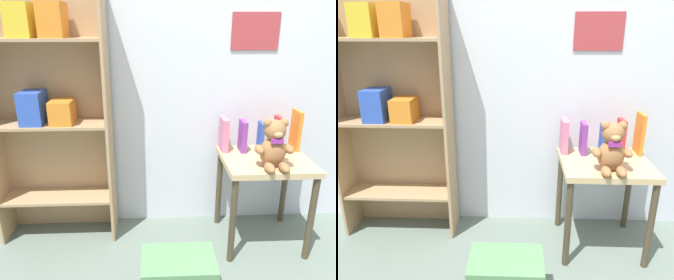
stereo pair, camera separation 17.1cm
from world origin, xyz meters
TOP-DOWN VIEW (x-y plane):
  - wall_back at (0.00, 1.47)m, footprint 4.80×0.07m
  - bookshelf_side at (-1.05, 1.32)m, footprint 0.74×0.26m
  - display_table at (0.29, 1.15)m, footprint 0.53×0.48m
  - teddy_bear at (0.28, 1.01)m, footprint 0.22×0.20m
  - book_standing_pink at (0.05, 1.31)m, footprint 0.04×0.14m
  - book_standing_purple at (0.17, 1.28)m, footprint 0.03×0.11m
  - book_standing_blue at (0.29, 1.28)m, footprint 0.03×0.10m
  - book_standing_red at (0.40, 1.29)m, footprint 0.03×0.12m
  - book_standing_orange at (0.52, 1.30)m, footprint 0.02×0.13m

SIDE VIEW (x-z plane):
  - display_table at x=0.29m, z-range 0.20..0.79m
  - book_standing_blue at x=0.29m, z-range 0.59..0.79m
  - book_standing_purple at x=0.17m, z-range 0.59..0.80m
  - book_standing_pink at x=0.05m, z-range 0.59..0.81m
  - book_standing_red at x=0.40m, z-range 0.59..0.82m
  - teddy_bear at x=0.28m, z-range 0.58..0.87m
  - book_standing_orange at x=0.52m, z-range 0.59..0.86m
  - bookshelf_side at x=-1.05m, z-range 0.10..1.69m
  - wall_back at x=0.00m, z-range 0.00..2.50m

